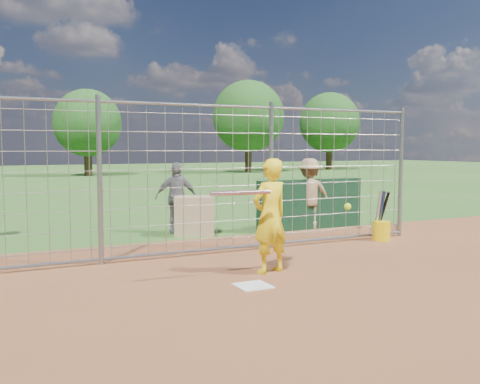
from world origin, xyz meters
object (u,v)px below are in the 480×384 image
batter (270,216)px  equipment_bin (194,216)px  bystander_b (176,198)px  bucket_with_bats (381,228)px  bystander_c (309,194)px

batter → equipment_bin: batter is taller
equipment_bin → bystander_b: bearing=138.0°
batter → bucket_with_bats: bearing=-169.6°
bystander_c → equipment_bin: bearing=2.5°
batter → bystander_c: size_ratio=1.06×
batter → bystander_c: bearing=-143.5°
bystander_b → equipment_bin: bystander_b is taller
bystander_b → bucket_with_bats: bystander_b is taller
bystander_c → bucket_with_bats: bystander_c is taller
bystander_b → batter: bearing=-72.9°
bystander_c → equipment_bin: 2.64m
bystander_b → bystander_c: 2.93m
batter → equipment_bin: size_ratio=2.06×
batter → bucket_with_bats: 3.56m
bystander_c → batter: bearing=58.9°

